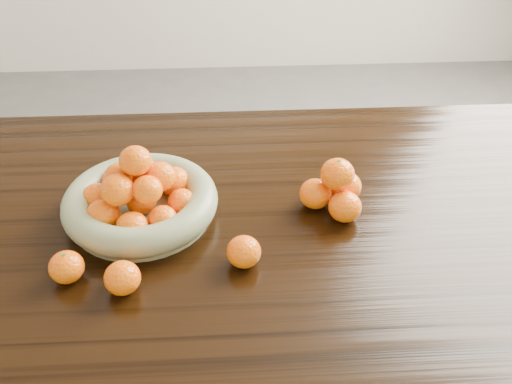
{
  "coord_description": "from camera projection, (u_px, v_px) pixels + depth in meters",
  "views": [
    {
      "loc": [
        -0.05,
        -1.02,
        1.57
      ],
      "look_at": [
        0.01,
        -0.02,
        0.83
      ],
      "focal_mm": 40.0,
      "sensor_mm": 36.0,
      "label": 1
    }
  ],
  "objects": [
    {
      "name": "loose_orange_2",
      "position": [
        244.0,
        252.0,
        1.16
      ],
      "size": [
        0.07,
        0.07,
        0.07
      ],
      "primitive_type": "ellipsoid",
      "color": "orange",
      "rests_on": "dining_table"
    },
    {
      "name": "fruit_bowl",
      "position": [
        140.0,
        199.0,
        1.28
      ],
      "size": [
        0.35,
        0.35,
        0.18
      ],
      "rotation": [
        0.0,
        0.0,
        -0.28
      ],
      "color": "gray",
      "rests_on": "dining_table"
    },
    {
      "name": "orange_pyramid",
      "position": [
        336.0,
        190.0,
        1.3
      ],
      "size": [
        0.15,
        0.15,
        0.13
      ],
      "rotation": [
        0.0,
        0.0,
        0.33
      ],
      "color": "orange",
      "rests_on": "dining_table"
    },
    {
      "name": "dining_table",
      "position": [
        251.0,
        244.0,
        1.36
      ],
      "size": [
        2.0,
        1.0,
        0.75
      ],
      "color": "black",
      "rests_on": "ground"
    },
    {
      "name": "loose_orange_0",
      "position": [
        67.0,
        267.0,
        1.13
      ],
      "size": [
        0.07,
        0.07,
        0.07
      ],
      "primitive_type": "ellipsoid",
      "color": "orange",
      "rests_on": "dining_table"
    },
    {
      "name": "loose_orange_1",
      "position": [
        122.0,
        278.0,
        1.1
      ],
      "size": [
        0.07,
        0.07,
        0.07
      ],
      "primitive_type": "ellipsoid",
      "color": "orange",
      "rests_on": "dining_table"
    }
  ]
}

